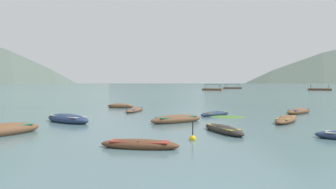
{
  "coord_description": "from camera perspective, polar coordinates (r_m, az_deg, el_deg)",
  "views": [
    {
      "loc": [
        -0.7,
        -6.54,
        3.01
      ],
      "look_at": [
        -2.72,
        55.84,
        0.61
      ],
      "focal_mm": 33.36,
      "sensor_mm": 36.0,
      "label": 1
    }
  ],
  "objects": [
    {
      "name": "rowboat_9",
      "position": [
        24.88,
        -17.85,
        -4.28
      ],
      "size": [
        4.64,
        3.94,
        0.79
      ],
      "color": "navy",
      "rests_on": "ground"
    },
    {
      "name": "mountain_2",
      "position": [
        1508.14,
        -1.45,
        6.42
      ],
      "size": [
        858.7,
        858.7,
        227.46
      ],
      "primitive_type": "cone",
      "color": "#4C5B56",
      "rests_on": "ground"
    },
    {
      "name": "rowboat_0",
      "position": [
        23.6,
        1.56,
        -4.57
      ],
      "size": [
        4.37,
        3.48,
        0.72
      ],
      "color": "brown",
      "rests_on": "ground"
    },
    {
      "name": "rowboat_13",
      "position": [
        28.69,
        8.59,
        -3.53
      ],
      "size": [
        3.26,
        2.93,
        0.5
      ],
      "color": "navy",
      "rests_on": "ground"
    },
    {
      "name": "ferry_0",
      "position": [
        119.76,
        8.12,
        0.96
      ],
      "size": [
        7.91,
        5.17,
        2.54
      ],
      "color": "brown",
      "rests_on": "ground"
    },
    {
      "name": "rowboat_5",
      "position": [
        14.53,
        -5.2,
        -9.1
      ],
      "size": [
        3.8,
        1.46,
        0.52
      ],
      "color": "brown",
      "rests_on": "ground"
    },
    {
      "name": "ferry_1",
      "position": [
        132.07,
        25.95,
        0.87
      ],
      "size": [
        8.7,
        5.79,
        2.54
      ],
      "color": "brown",
      "rests_on": "ground"
    },
    {
      "name": "mountain_3",
      "position": [
        1801.82,
        25.77,
        10.7
      ],
      "size": [
        1610.61,
        1610.61,
        551.62
      ],
      "primitive_type": "cone",
      "color": "#56665B",
      "rests_on": "ground"
    },
    {
      "name": "rowboat_2",
      "position": [
        20.36,
        -28.06,
        -5.82
      ],
      "size": [
        3.68,
        4.64,
        0.83
      ],
      "color": "brown",
      "rests_on": "ground"
    },
    {
      "name": "rowboat_3",
      "position": [
        25.42,
        20.73,
        -4.31
      ],
      "size": [
        3.39,
        4.56,
        0.6
      ],
      "color": "brown",
      "rests_on": "ground"
    },
    {
      "name": "ferry_2",
      "position": [
        151.96,
        11.72,
        1.19
      ],
      "size": [
        8.76,
        4.99,
        2.54
      ],
      "color": "#4C3323",
      "rests_on": "ground"
    },
    {
      "name": "rowboat_4",
      "position": [
        32.9,
        22.77,
        -2.85
      ],
      "size": [
        3.83,
        3.77,
        0.67
      ],
      "color": "brown",
      "rests_on": "ground"
    },
    {
      "name": "ground_plane",
      "position": [
        1506.54,
        1.88,
        2.09
      ],
      "size": [
        6000.0,
        6000.0,
        0.0
      ],
      "primitive_type": "plane",
      "color": "slate"
    },
    {
      "name": "rowboat_8",
      "position": [
        19.23,
        10.08,
        -6.32
      ],
      "size": [
        2.56,
        4.31,
        0.54
      ],
      "color": "#2D2826",
      "rests_on": "ground"
    },
    {
      "name": "mooring_buoy",
      "position": [
        16.5,
        4.53,
        -7.95
      ],
      "size": [
        0.36,
        0.36,
        1.09
      ],
      "color": "yellow",
      "rests_on": "ground"
    },
    {
      "name": "weed_patch_2",
      "position": [
        27.75,
        10.84,
        -4.06
      ],
      "size": [
        3.48,
        2.94,
        0.14
      ],
      "primitive_type": "ellipsoid",
      "rotation": [
        0.0,
        0.0,
        2.96
      ],
      "color": "#477033",
      "rests_on": "ground"
    },
    {
      "name": "rowboat_10",
      "position": [
        32.68,
        -6.1,
        -2.8
      ],
      "size": [
        1.94,
        4.62,
        0.52
      ],
      "color": "brown",
      "rests_on": "ground"
    },
    {
      "name": "rowboat_7",
      "position": [
        37.56,
        -8.69,
        -2.1
      ],
      "size": [
        3.51,
        1.94,
        0.66
      ],
      "color": "brown",
      "rests_on": "ground"
    }
  ]
}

